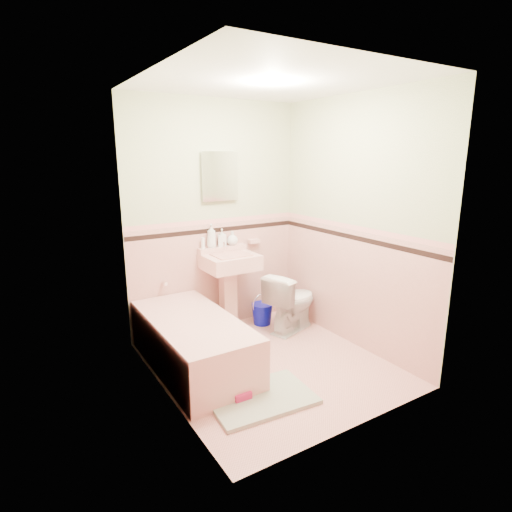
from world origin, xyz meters
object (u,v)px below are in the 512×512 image
bathtub (193,344)px  soap_bottle_left (211,236)px  medicine_cabinet (220,176)px  soap_bottle_mid (222,238)px  soap_bottle_right (232,238)px  toilet (292,301)px  sink (231,294)px  shoe (242,396)px  bucket (262,314)px

bathtub → soap_bottle_left: bearing=52.2°
medicine_cabinet → soap_bottle_mid: size_ratio=2.63×
medicine_cabinet → soap_bottle_right: 0.69m
soap_bottle_left → soap_bottle_right: 0.26m
medicine_cabinet → toilet: medicine_cabinet is taller
soap_bottle_left → toilet: (0.73, -0.50, -0.73)m
sink → soap_bottle_left: 0.67m
bathtub → toilet: bearing=9.4°
medicine_cabinet → soap_bottle_left: medicine_cabinet is taller
bathtub → shoe: size_ratio=10.41×
sink → toilet: size_ratio=1.31×
soap_bottle_right → soap_bottle_left: bearing=180.0°
bathtub → soap_bottle_left: size_ratio=5.84×
sink → bucket: (0.41, -0.01, -0.32)m
bathtub → soap_bottle_mid: (0.68, 0.71, 0.81)m
soap_bottle_left → medicine_cabinet: bearing=13.1°
medicine_cabinet → soap_bottle_right: bearing=-13.1°
medicine_cabinet → soap_bottle_mid: (-0.00, -0.03, -0.66)m
soap_bottle_left → toilet: 1.15m
soap_bottle_mid → soap_bottle_right: (0.13, 0.00, -0.02)m
soap_bottle_mid → toilet: (0.60, -0.50, -0.70)m
sink → soap_bottle_mid: (-0.00, 0.18, 0.60)m
medicine_cabinet → toilet: size_ratio=0.76×
bathtub → soap_bottle_right: size_ratio=9.68×
sink → bucket: bearing=-1.5°
soap_bottle_mid → bucket: bearing=-25.1°
shoe → soap_bottle_left: bearing=73.7°
bathtub → soap_bottle_left: (0.55, 0.71, 0.85)m
sink → shoe: 1.45m
sink → soap_bottle_mid: 0.62m
soap_bottle_left → sink: bearing=-54.4°
soap_bottle_mid → toilet: size_ratio=0.29×
sink → soap_bottle_right: soap_bottle_right is taller
soap_bottle_right → sink: bearing=-125.7°
shoe → soap_bottle_right: bearing=64.9°
toilet → shoe: size_ratio=4.66×
soap_bottle_mid → soap_bottle_right: soap_bottle_mid is taller
sink → soap_bottle_left: bearing=125.6°
medicine_cabinet → soap_bottle_mid: medicine_cabinet is taller
sink → medicine_cabinet: 1.28m
sink → soap_bottle_right: 0.62m
soap_bottle_mid → shoe: size_ratio=1.35×
soap_bottle_right → toilet: 0.97m
soap_bottle_right → shoe: soap_bottle_right is taller
sink → medicine_cabinet: medicine_cabinet is taller
soap_bottle_left → soap_bottle_right: (0.26, 0.00, -0.05)m
soap_bottle_left → bucket: size_ratio=1.05×
soap_bottle_left → soap_bottle_mid: soap_bottle_left is taller
medicine_cabinet → bucket: bearing=-28.5°
soap_bottle_left → soap_bottle_right: soap_bottle_left is taller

